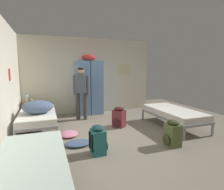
{
  "coord_description": "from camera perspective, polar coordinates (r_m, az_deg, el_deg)",
  "views": [
    {
      "loc": [
        -1.52,
        -3.91,
        1.59
      ],
      "look_at": [
        0.0,
        0.26,
        0.95
      ],
      "focal_mm": 29.43,
      "sensor_mm": 36.0,
      "label": 1
    }
  ],
  "objects": [
    {
      "name": "backpack_olive",
      "position": [
        4.07,
        18.2,
        -11.32
      ],
      "size": [
        0.35,
        0.33,
        0.55
      ],
      "color": "#566038",
      "rests_on": "ground_plane"
    },
    {
      "name": "lotion_bottle",
      "position": [
        6.21,
        -23.53,
        -1.33
      ],
      "size": [
        0.05,
        0.05,
        0.15
      ],
      "color": "beige",
      "rests_on": "shelf_unit"
    },
    {
      "name": "backpack_maroon",
      "position": [
        5.08,
        2.15,
        -7.0
      ],
      "size": [
        0.42,
        0.41,
        0.55
      ],
      "color": "maroon",
      "rests_on": "ground_plane"
    },
    {
      "name": "bed_left_front",
      "position": [
        2.69,
        -23.98,
        -19.28
      ],
      "size": [
        0.9,
        1.9,
        0.49
      ],
      "color": "gray",
      "rests_on": "ground_plane"
    },
    {
      "name": "water_bottle",
      "position": [
        6.28,
        -24.88,
        -0.88
      ],
      "size": [
        0.07,
        0.07,
        0.25
      ],
      "color": "#B2DBEA",
      "rests_on": "shelf_unit"
    },
    {
      "name": "locker_bank",
      "position": [
        6.45,
        -7.1,
        2.6
      ],
      "size": [
        0.9,
        0.55,
        2.07
      ],
      "color": "#6B93C6",
      "rests_on": "ground_plane"
    },
    {
      "name": "clothes_pile_pink",
      "position": [
        4.59,
        -13.36,
        -11.68
      ],
      "size": [
        0.44,
        0.5,
        0.09
      ],
      "color": "pink",
      "rests_on": "ground_plane"
    },
    {
      "name": "bedding_heap",
      "position": [
        4.91,
        -22.05,
        -3.45
      ],
      "size": [
        0.73,
        0.62,
        0.32
      ],
      "color": "slate",
      "rests_on": "bed_left_rear"
    },
    {
      "name": "ground_plane",
      "position": [
        4.49,
        1.18,
        -12.55
      ],
      "size": [
        8.41,
        8.41,
        0.0
      ],
      "primitive_type": "plane",
      "color": "gray"
    },
    {
      "name": "bed_right",
      "position": [
        5.34,
        18.48,
        -5.32
      ],
      "size": [
        0.9,
        1.9,
        0.49
      ],
      "color": "gray",
      "rests_on": "ground_plane"
    },
    {
      "name": "shelf_unit",
      "position": [
        6.31,
        -23.99,
        -3.91
      ],
      "size": [
        0.38,
        0.3,
        0.57
      ],
      "color": "#99704C",
      "rests_on": "ground_plane"
    },
    {
      "name": "clothes_pile_denim",
      "position": [
        4.04,
        -10.49,
        -14.49
      ],
      "size": [
        0.56,
        0.41,
        0.08
      ],
      "color": "#42567A",
      "rests_on": "ground_plane"
    },
    {
      "name": "room_backdrop",
      "position": [
        5.19,
        -16.78,
        4.97
      ],
      "size": [
        4.72,
        5.32,
        2.66
      ],
      "color": "beige",
      "rests_on": "ground_plane"
    },
    {
      "name": "backpack_teal",
      "position": [
        3.55,
        -4.26,
        -13.81
      ],
      "size": [
        0.34,
        0.33,
        0.55
      ],
      "color": "#23666B",
      "rests_on": "ground_plane"
    },
    {
      "name": "person_traveler",
      "position": [
        5.76,
        -9.55,
        1.98
      ],
      "size": [
        0.48,
        0.33,
        1.62
      ],
      "color": "#3D3833",
      "rests_on": "ground_plane"
    },
    {
      "name": "bed_left_rear",
      "position": [
        5.17,
        -22.07,
        -5.96
      ],
      "size": [
        0.9,
        1.9,
        0.49
      ],
      "color": "gray",
      "rests_on": "ground_plane"
    }
  ]
}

